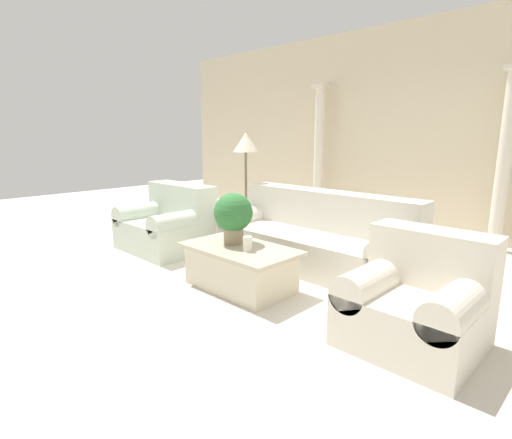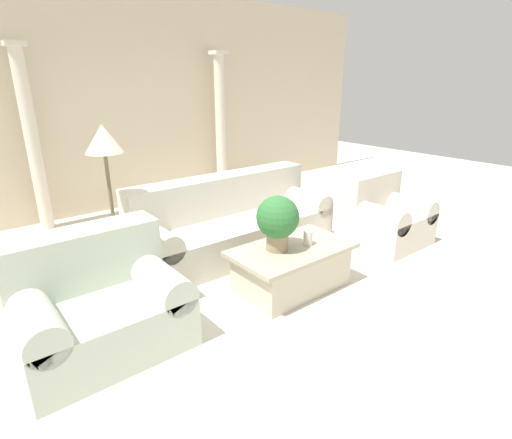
% 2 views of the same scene
% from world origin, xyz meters
% --- Properties ---
extents(ground_plane, '(16.00, 16.00, 0.00)m').
position_xyz_m(ground_plane, '(0.00, 0.00, 0.00)').
color(ground_plane, silver).
extents(wall_back, '(10.00, 0.06, 3.20)m').
position_xyz_m(wall_back, '(0.00, 3.19, 1.60)').
color(wall_back, beige).
rests_on(wall_back, ground_plane).
extents(sofa_long, '(2.37, 0.90, 0.86)m').
position_xyz_m(sofa_long, '(0.22, 0.73, 0.34)').
color(sofa_long, beige).
rests_on(sofa_long, ground_plane).
extents(loveseat, '(1.16, 0.90, 0.86)m').
position_xyz_m(loveseat, '(-1.62, -0.09, 0.35)').
color(loveseat, beige).
rests_on(loveseat, ground_plane).
extents(coffee_table, '(1.17, 0.68, 0.43)m').
position_xyz_m(coffee_table, '(0.11, -0.40, 0.22)').
color(coffee_table, beige).
rests_on(coffee_table, ground_plane).
extents(potted_plant, '(0.40, 0.40, 0.52)m').
position_xyz_m(potted_plant, '(-0.04, -0.35, 0.73)').
color(potted_plant, '#937F60').
rests_on(potted_plant, coffee_table).
extents(pillar_candle, '(0.09, 0.09, 0.14)m').
position_xyz_m(pillar_candle, '(0.27, -0.45, 0.50)').
color(pillar_candle, silver).
rests_on(pillar_candle, coffee_table).
extents(floor_lamp, '(0.35, 0.35, 1.55)m').
position_xyz_m(floor_lamp, '(-1.11, 0.87, 1.32)').
color(floor_lamp, brown).
rests_on(floor_lamp, ground_plane).
extents(column_left, '(0.24, 0.24, 2.36)m').
position_xyz_m(column_left, '(-1.34, 2.91, 1.21)').
color(column_left, beige).
rests_on(column_left, ground_plane).
extents(column_right, '(0.24, 0.24, 2.36)m').
position_xyz_m(column_right, '(1.56, 2.91, 1.21)').
color(column_right, beige).
rests_on(column_right, ground_plane).
extents(armchair, '(0.90, 0.86, 0.83)m').
position_xyz_m(armchair, '(1.82, -0.23, 0.34)').
color(armchair, beige).
rests_on(armchair, ground_plane).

